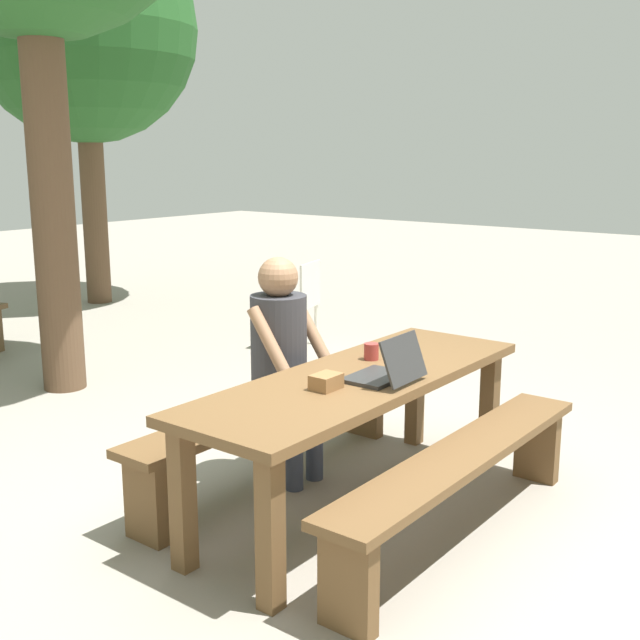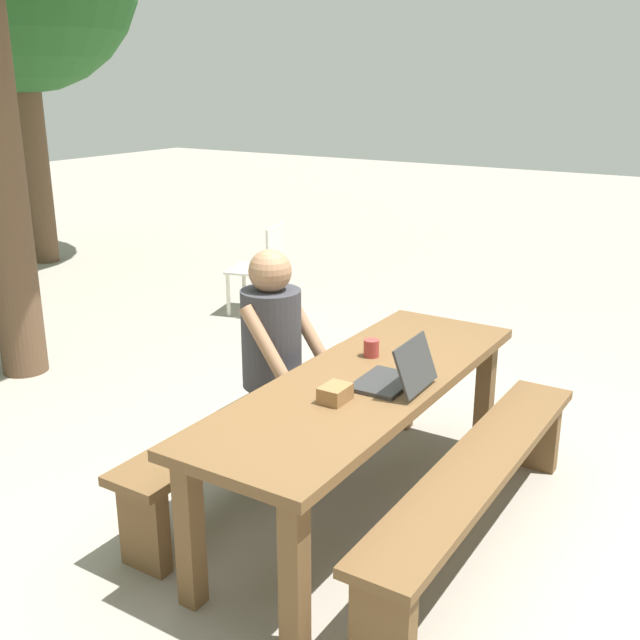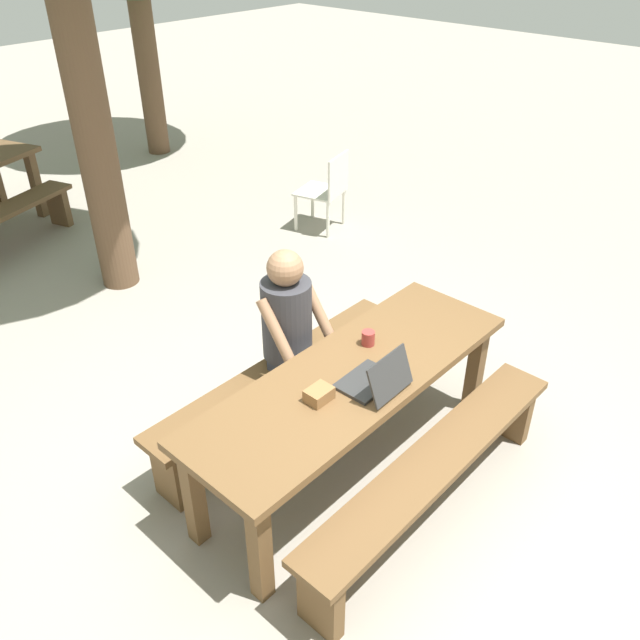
{
  "view_description": "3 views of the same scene",
  "coord_description": "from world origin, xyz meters",
  "px_view_note": "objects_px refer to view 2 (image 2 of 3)",
  "views": [
    {
      "loc": [
        -3.16,
        -2.19,
        1.83
      ],
      "look_at": [
        -0.01,
        0.25,
        0.98
      ],
      "focal_mm": 44.14,
      "sensor_mm": 36.0,
      "label": 1
    },
    {
      "loc": [
        -2.94,
        -1.6,
        2.09
      ],
      "look_at": [
        -0.01,
        0.25,
        0.98
      ],
      "focal_mm": 42.41,
      "sensor_mm": 36.0,
      "label": 2
    },
    {
      "loc": [
        -2.28,
        -1.84,
        2.99
      ],
      "look_at": [
        -0.01,
        0.25,
        0.98
      ],
      "focal_mm": 36.52,
      "sensor_mm": 36.0,
      "label": 3
    }
  ],
  "objects_px": {
    "picnic_table_front": "(365,398)",
    "small_pouch": "(335,393)",
    "plastic_chair": "(263,266)",
    "coffee_mug": "(371,348)",
    "laptop": "(397,375)",
    "person_seated": "(277,348)"
  },
  "relations": [
    {
      "from": "picnic_table_front",
      "to": "plastic_chair",
      "type": "distance_m",
      "value": 3.48
    },
    {
      "from": "person_seated",
      "to": "plastic_chair",
      "type": "bearing_deg",
      "value": 37.9
    },
    {
      "from": "picnic_table_front",
      "to": "coffee_mug",
      "type": "height_order",
      "value": "coffee_mug"
    },
    {
      "from": "laptop",
      "to": "coffee_mug",
      "type": "xyz_separation_m",
      "value": [
        0.29,
        0.29,
        -0.01
      ]
    },
    {
      "from": "picnic_table_front",
      "to": "person_seated",
      "type": "xyz_separation_m",
      "value": [
        0.06,
        0.56,
        0.13
      ]
    },
    {
      "from": "plastic_chair",
      "to": "laptop",
      "type": "bearing_deg",
      "value": 30.87
    },
    {
      "from": "small_pouch",
      "to": "coffee_mug",
      "type": "height_order",
      "value": "coffee_mug"
    },
    {
      "from": "small_pouch",
      "to": "person_seated",
      "type": "relative_size",
      "value": 0.11
    },
    {
      "from": "picnic_table_front",
      "to": "person_seated",
      "type": "distance_m",
      "value": 0.58
    },
    {
      "from": "picnic_table_front",
      "to": "coffee_mug",
      "type": "bearing_deg",
      "value": 22.87
    },
    {
      "from": "small_pouch",
      "to": "plastic_chair",
      "type": "relative_size",
      "value": 0.18
    },
    {
      "from": "picnic_table_front",
      "to": "small_pouch",
      "type": "distance_m",
      "value": 0.34
    },
    {
      "from": "picnic_table_front",
      "to": "person_seated",
      "type": "relative_size",
      "value": 1.71
    },
    {
      "from": "coffee_mug",
      "to": "laptop",
      "type": "bearing_deg",
      "value": -135.3
    },
    {
      "from": "person_seated",
      "to": "laptop",
      "type": "bearing_deg",
      "value": -96.22
    },
    {
      "from": "picnic_table_front",
      "to": "plastic_chair",
      "type": "bearing_deg",
      "value": 44.54
    },
    {
      "from": "small_pouch",
      "to": "picnic_table_front",
      "type": "bearing_deg",
      "value": 3.37
    },
    {
      "from": "coffee_mug",
      "to": "plastic_chair",
      "type": "height_order",
      "value": "plastic_chair"
    },
    {
      "from": "small_pouch",
      "to": "plastic_chair",
      "type": "distance_m",
      "value": 3.73
    },
    {
      "from": "laptop",
      "to": "person_seated",
      "type": "xyz_separation_m",
      "value": [
        0.08,
        0.73,
        -0.03
      ]
    },
    {
      "from": "picnic_table_front",
      "to": "plastic_chair",
      "type": "height_order",
      "value": "plastic_chair"
    },
    {
      "from": "picnic_table_front",
      "to": "small_pouch",
      "type": "height_order",
      "value": "small_pouch"
    }
  ]
}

